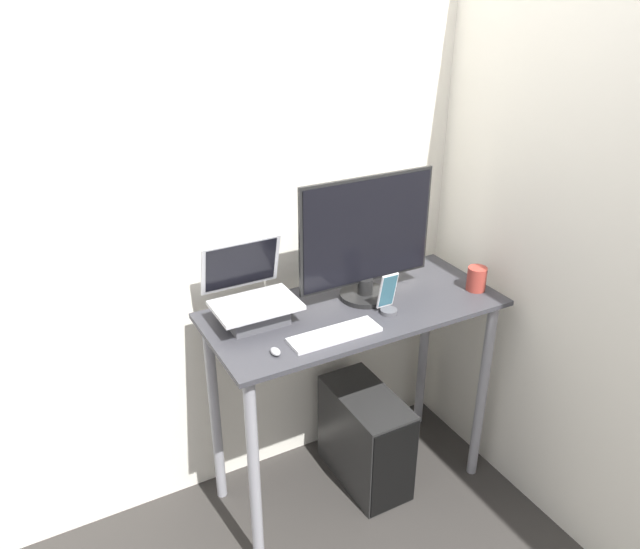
# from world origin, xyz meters

# --- Properties ---
(ground_plane) EXTENTS (12.00, 12.00, 0.00)m
(ground_plane) POSITION_xyz_m (0.00, 0.00, 0.00)
(ground_plane) COLOR #2D2B28
(wall_back) EXTENTS (6.00, 0.05, 2.60)m
(wall_back) POSITION_xyz_m (0.00, 0.61, 1.30)
(wall_back) COLOR silver
(wall_back) RESTS_ON ground_plane
(wall_side_right) EXTENTS (0.05, 6.00, 2.60)m
(wall_side_right) POSITION_xyz_m (0.68, 0.00, 1.30)
(wall_side_right) COLOR silver
(wall_side_right) RESTS_ON ground_plane
(desk) EXTENTS (1.19, 0.53, 0.92)m
(desk) POSITION_xyz_m (0.00, 0.26, 0.75)
(desk) COLOR #333338
(desk) RESTS_ON ground_plane
(laptop) EXTENTS (0.32, 0.27, 0.29)m
(laptop) POSITION_xyz_m (-0.39, 0.36, 1.00)
(laptop) COLOR #4C4C51
(laptop) RESTS_ON desk
(monitor) EXTENTS (0.59, 0.21, 0.51)m
(monitor) POSITION_xyz_m (0.08, 0.32, 1.17)
(monitor) COLOR black
(monitor) RESTS_ON desk
(keyboard) EXTENTS (0.35, 0.11, 0.02)m
(keyboard) POSITION_xyz_m (-0.18, 0.11, 0.93)
(keyboard) COLOR silver
(keyboard) RESTS_ON desk
(mouse) EXTENTS (0.03, 0.05, 0.02)m
(mouse) POSITION_xyz_m (-0.42, 0.10, 0.94)
(mouse) COLOR #99999E
(mouse) RESTS_ON desk
(cell_phone) EXTENTS (0.07, 0.07, 0.17)m
(cell_phone) POSITION_xyz_m (0.09, 0.17, 0.98)
(cell_phone) COLOR #4C4C51
(cell_phone) RESTS_ON desk
(computer_tower) EXTENTS (0.24, 0.47, 0.46)m
(computer_tower) POSITION_xyz_m (0.08, 0.27, 0.23)
(computer_tower) COLOR black
(computer_tower) RESTS_ON ground_plane
(mug) EXTENTS (0.08, 0.08, 0.10)m
(mug) POSITION_xyz_m (0.52, 0.15, 0.98)
(mug) COLOR #9E382D
(mug) RESTS_ON desk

